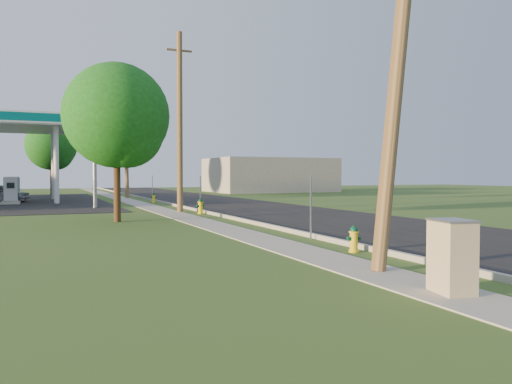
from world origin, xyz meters
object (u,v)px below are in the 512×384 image
at_px(tree_lot, 52,147).
at_px(utility_cabinet, 452,257).
at_px(car_silver, 0,193).
at_px(utility_pole_near, 399,47).
at_px(tree_verge, 119,120).
at_px(hydrant_near, 354,239).
at_px(utility_pole_far, 126,143).
at_px(utility_pole_mid, 180,122).
at_px(fuel_pump_se, 13,192).
at_px(hydrant_mid, 201,206).
at_px(price_pylon, 94,120).
at_px(fuel_pump_ne, 11,193).
at_px(hydrant_far, 154,198).

xyz_separation_m(tree_lot, utility_cabinet, (5.18, -46.46, -4.11)).
bearing_deg(car_silver, utility_pole_near, -141.59).
distance_m(utility_pole_near, utility_cabinet, 4.71).
xyz_separation_m(tree_verge, hydrant_near, (4.44, -11.24, -4.11)).
bearing_deg(hydrant_near, utility_pole_far, 91.01).
height_order(utility_cabinet, car_silver, car_silver).
relative_size(utility_pole_far, utility_cabinet, 7.28).
bearing_deg(car_silver, tree_lot, 3.02).
relative_size(utility_pole_mid, tree_lot, 1.33).
xyz_separation_m(tree_verge, utility_cabinet, (3.26, -15.85, -3.81)).
relative_size(fuel_pump_se, car_silver, 0.77).
bearing_deg(hydrant_near, fuel_pump_se, 106.26).
bearing_deg(fuel_pump_se, utility_cabinet, -77.39).
height_order(hydrant_mid, utility_cabinet, utility_cabinet).
relative_size(price_pylon, tree_verge, 0.99).
distance_m(utility_pole_near, price_pylon, 23.83).
height_order(price_pylon, hydrant_mid, price_pylon).
height_order(utility_pole_near, utility_pole_far, utility_pole_far).
xyz_separation_m(utility_pole_mid, fuel_pump_se, (-8.90, 17.00, -4.23)).
xyz_separation_m(utility_pole_near, tree_verge, (-3.85, 13.70, -0.34)).
relative_size(fuel_pump_ne, hydrant_far, 4.23).
bearing_deg(tree_verge, utility_pole_near, -74.32).
bearing_deg(tree_verge, utility_pole_far, 80.21).
bearing_deg(utility_pole_far, hydrant_near, -88.99).
height_order(utility_pole_mid, utility_cabinet, utility_pole_mid).
distance_m(fuel_pump_ne, utility_cabinet, 34.17).
height_order(utility_pole_far, utility_cabinet, utility_pole_far).
bearing_deg(fuel_pump_se, car_silver, -109.79).
bearing_deg(hydrant_mid, utility_pole_far, 92.13).
bearing_deg(price_pylon, utility_pole_near, -80.58).
distance_m(hydrant_mid, utility_cabinet, 18.76).
bearing_deg(car_silver, fuel_pump_ne, -132.33).
height_order(utility_pole_mid, hydrant_mid, utility_pole_mid).
height_order(utility_pole_mid, fuel_pump_ne, utility_pole_mid).
distance_m(fuel_pump_ne, hydrant_near, 30.07).
distance_m(tree_lot, hydrant_near, 42.56).
bearing_deg(utility_pole_near, utility_cabinet, -105.41).
distance_m(utility_pole_far, tree_lot, 10.12).
bearing_deg(utility_pole_near, utility_pole_far, 90.00).
bearing_deg(tree_lot, car_silver, -108.83).
xyz_separation_m(tree_lot, hydrant_near, (6.36, -41.85, -4.40)).
height_order(utility_pole_near, tree_lot, utility_pole_near).
height_order(utility_pole_near, utility_cabinet, utility_pole_near).
bearing_deg(tree_lot, hydrant_mid, -76.84).
height_order(fuel_pump_se, tree_lot, tree_lot).
bearing_deg(price_pylon, utility_pole_mid, -54.66).
bearing_deg(hydrant_mid, price_pylon, 123.70).
height_order(fuel_pump_ne, tree_verge, tree_verge).
distance_m(utility_pole_mid, utility_pole_far, 18.00).
bearing_deg(hydrant_far, hydrant_near, -90.16).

